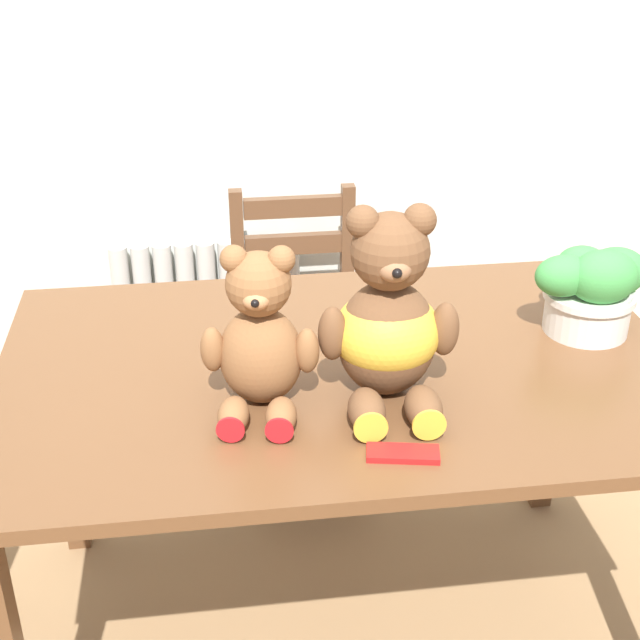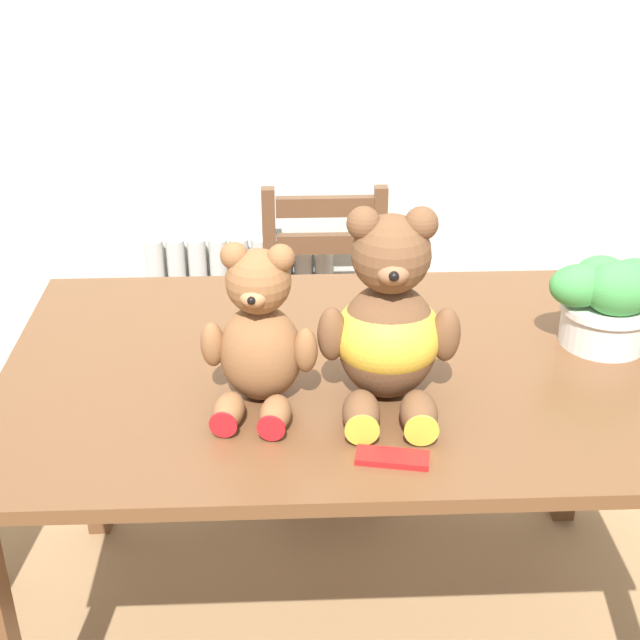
{
  "view_description": "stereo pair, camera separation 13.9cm",
  "coord_description": "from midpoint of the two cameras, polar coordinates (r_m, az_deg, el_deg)",
  "views": [
    {
      "loc": [
        -0.26,
        -1.15,
        1.71
      ],
      "look_at": [
        -0.06,
        0.33,
        0.93
      ],
      "focal_mm": 50.0,
      "sensor_mm": 36.0,
      "label": 1
    },
    {
      "loc": [
        -0.12,
        -1.16,
        1.71
      ],
      "look_at": [
        -0.06,
        0.33,
        0.93
      ],
      "focal_mm": 50.0,
      "sensor_mm": 36.0,
      "label": 2
    }
  ],
  "objects": [
    {
      "name": "wooden_chair_behind",
      "position": [
        2.71,
        1.9,
        -0.82
      ],
      "size": [
        0.38,
        0.45,
        0.83
      ],
      "rotation": [
        0.0,
        0.0,
        3.14
      ],
      "color": "brown",
      "rests_on": "ground_plane"
    },
    {
      "name": "potted_plant",
      "position": [
        2.02,
        20.0,
        1.19
      ],
      "size": [
        0.26,
        0.2,
        0.21
      ],
      "color": "beige",
      "rests_on": "dining_table"
    },
    {
      "name": "dining_table",
      "position": [
        1.93,
        3.73,
        -5.33
      ],
      "size": [
        1.44,
        0.91,
        0.76
      ],
      "color": "brown",
      "rests_on": "ground_plane"
    },
    {
      "name": "teddy_bear_left",
      "position": [
        1.68,
        -1.57,
        -1.13
      ],
      "size": [
        0.23,
        0.24,
        0.33
      ],
      "rotation": [
        0.0,
        0.0,
        2.98
      ],
      "color": "brown",
      "rests_on": "dining_table"
    },
    {
      "name": "teddy_bear_right",
      "position": [
        1.7,
        6.77,
        -0.44
      ],
      "size": [
        0.27,
        0.28,
        0.39
      ],
      "rotation": [
        0.0,
        0.0,
        3.09
      ],
      "color": "brown",
      "rests_on": "dining_table"
    },
    {
      "name": "radiator",
      "position": [
        3.01,
        -3.63,
        -0.9
      ],
      "size": [
        0.62,
        0.1,
        0.62
      ],
      "color": "beige",
      "rests_on": "ground_plane"
    },
    {
      "name": "wall_back",
      "position": [
        2.76,
        1.72,
        18.94
      ],
      "size": [
        8.0,
        0.04,
        2.6
      ],
      "primitive_type": "cube",
      "color": "silver",
      "rests_on": "ground_plane"
    },
    {
      "name": "chocolate_bar",
      "position": [
        1.6,
        7.18,
        -8.81
      ],
      "size": [
        0.14,
        0.07,
        0.01
      ],
      "primitive_type": "cube",
      "rotation": [
        0.0,
        0.0,
        -0.19
      ],
      "color": "red",
      "rests_on": "dining_table"
    }
  ]
}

